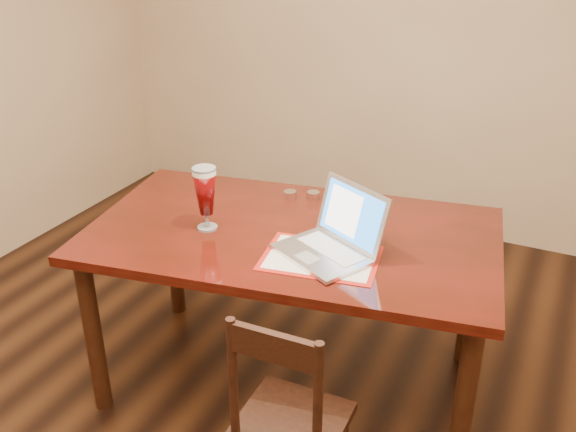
% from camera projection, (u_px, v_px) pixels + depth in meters
% --- Properties ---
extents(room_shell, '(4.51, 5.01, 2.71)m').
position_uv_depth(room_shell, '(212.00, 26.00, 1.85)').
color(room_shell, tan).
rests_on(room_shell, ground).
extents(dining_table, '(1.88, 1.25, 1.10)m').
position_uv_depth(dining_table, '(291.00, 250.00, 2.79)').
color(dining_table, '#500F0A').
rests_on(dining_table, ground).
extents(dining_chair, '(0.39, 0.37, 0.89)m').
position_uv_depth(dining_chair, '(288.00, 422.00, 2.28)').
color(dining_chair, black).
rests_on(dining_chair, ground).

